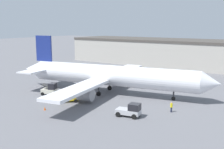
% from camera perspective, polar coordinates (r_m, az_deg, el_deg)
% --- Properties ---
extents(ground_plane, '(400.00, 400.00, 0.00)m').
position_cam_1_polar(ground_plane, '(55.08, -0.00, -3.93)').
color(ground_plane, slate).
extents(terminal_building, '(63.97, 18.04, 8.48)m').
position_cam_1_polar(terminal_building, '(96.23, 10.33, 4.59)').
color(terminal_building, '#ADA89E').
rests_on(terminal_building, ground_plane).
extents(airplane, '(40.80, 36.45, 11.05)m').
position_cam_1_polar(airplane, '(54.69, -0.89, -0.23)').
color(airplane, white).
rests_on(airplane, ground_plane).
extents(ground_crew_worker, '(0.36, 0.36, 1.64)m').
position_cam_1_polar(ground_crew_worker, '(44.62, 11.97, -6.42)').
color(ground_crew_worker, '#1E2338').
rests_on(ground_crew_worker, ground_plane).
extents(baggage_tug, '(3.84, 2.59, 2.06)m').
position_cam_1_polar(baggage_tug, '(41.73, 3.73, -7.26)').
color(baggage_tug, '#B2B2B7').
rests_on(baggage_tug, ground_plane).
extents(belt_loader_truck, '(3.21, 2.90, 2.29)m').
position_cam_1_polar(belt_loader_truck, '(55.49, -12.45, -2.95)').
color(belt_loader_truck, beige).
rests_on(belt_loader_truck, ground_plane).
extents(pushback_tug, '(3.44, 3.35, 1.99)m').
position_cam_1_polar(pushback_tug, '(49.99, -8.36, -4.45)').
color(pushback_tug, yellow).
rests_on(pushback_tug, ground_plane).
extents(safety_cone_near, '(0.36, 0.36, 0.55)m').
position_cam_1_polar(safety_cone_near, '(46.07, -13.49, -6.73)').
color(safety_cone_near, '#EF590F').
rests_on(safety_cone_near, ground_plane).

